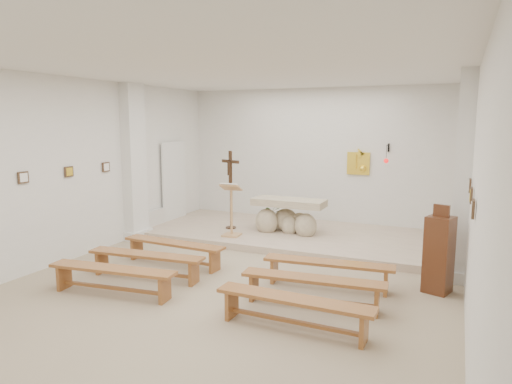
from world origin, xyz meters
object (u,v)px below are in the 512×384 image
at_px(bench_right_third, 294,306).
at_px(bench_right_second, 313,285).
at_px(lectern, 231,210).
at_px(crucifix_stand, 230,184).
at_px(altar, 288,218).
at_px(bench_left_third, 112,274).
at_px(bench_right_front, 328,268).
at_px(bench_left_front, 174,248).
at_px(bench_left_second, 146,260).
at_px(donation_pedestal, 439,254).

bearing_deg(bench_right_third, bench_right_second, 91.26).
bearing_deg(lectern, crucifix_stand, 113.06).
distance_m(altar, bench_left_third, 4.55).
distance_m(lectern, bench_right_front, 3.29).
bearing_deg(bench_right_front, bench_left_third, -156.29).
bearing_deg(bench_left_front, bench_left_second, -86.98).
bearing_deg(donation_pedestal, crucifix_stand, 175.19).
height_order(altar, bench_right_third, altar).
bearing_deg(bench_left_front, bench_right_front, 3.02).
relative_size(lectern, bench_left_second, 0.57).
height_order(altar, bench_left_second, altar).
distance_m(crucifix_stand, bench_right_third, 5.25).
height_order(donation_pedestal, bench_left_third, donation_pedestal).
bearing_deg(donation_pedestal, bench_right_front, -143.83).
bearing_deg(donation_pedestal, altar, 164.83).
bearing_deg(altar, bench_left_third, -105.55).
distance_m(crucifix_stand, bench_left_second, 3.46).
relative_size(bench_right_second, bench_left_third, 1.00).
relative_size(altar, bench_left_front, 0.79).
height_order(lectern, bench_left_front, lectern).
relative_size(lectern, crucifix_stand, 0.65).
height_order(lectern, crucifix_stand, crucifix_stand).
bearing_deg(lectern, bench_left_second, -100.97).
bearing_deg(bench_left_third, bench_right_third, -6.77).
relative_size(altar, bench_right_third, 0.79).
distance_m(lectern, bench_right_second, 3.82).
bearing_deg(bench_right_second, donation_pedestal, 34.55).
bearing_deg(bench_left_front, altar, 67.68).
relative_size(donation_pedestal, bench_left_front, 0.67).
height_order(bench_left_second, bench_right_third, same).
relative_size(donation_pedestal, bench_right_second, 0.66).
height_order(lectern, donation_pedestal, donation_pedestal).
xyz_separation_m(lectern, donation_pedestal, (4.32, -1.33, -0.13)).
distance_m(donation_pedestal, bench_right_third, 2.74).
height_order(donation_pedestal, bench_right_front, donation_pedestal).
height_order(bench_left_front, bench_right_front, same).
height_order(lectern, bench_left_third, lectern).
height_order(crucifix_stand, bench_right_third, crucifix_stand).
bearing_deg(bench_right_third, altar, 112.30).
bearing_deg(bench_right_front, bench_left_front, 174.35).
distance_m(donation_pedestal, bench_left_third, 5.08).
xyz_separation_m(lectern, bench_left_third, (-0.26, -3.51, -0.41)).
bearing_deg(bench_right_front, altar, 116.21).
bearing_deg(bench_left_third, bench_left_second, 83.23).
distance_m(lectern, donation_pedestal, 4.52).
xyz_separation_m(crucifix_stand, bench_left_second, (0.10, -3.35, -0.88)).
relative_size(bench_left_front, bench_right_second, 1.00).
height_order(lectern, bench_right_front, lectern).
distance_m(bench_right_second, bench_right_third, 0.83).
height_order(bench_left_front, bench_right_third, same).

